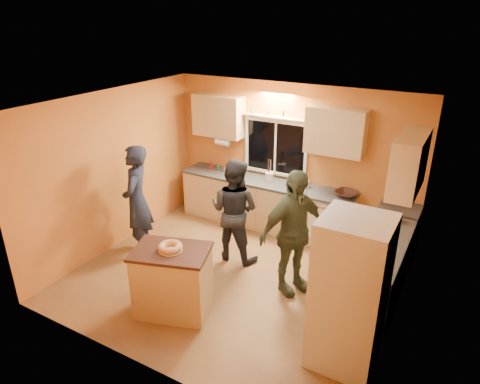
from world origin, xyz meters
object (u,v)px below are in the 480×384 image
Objects in this scene: island at (173,281)px; person_right at (293,233)px; person_left at (137,201)px; person_center at (234,210)px; refrigerator at (349,294)px.

island is 0.61× the size of person_right.
island is 0.61× the size of person_left.
person_left is at bearing 125.67° from person_right.
person_center is 1.18m from person_right.
refrigerator is 2.55m from person_center.
person_left is 1.09× the size of person_center.
person_center is at bearing 86.94° from person_left.
person_center is at bearing 149.24° from refrigerator.
person_left is at bearing 127.82° from island.
person_right is (1.15, 1.21, 0.44)m from island.
refrigerator is at bearing -11.38° from island.
refrigerator is 1.08× the size of person_center.
person_left is (-1.41, 0.95, 0.44)m from island.
island is (-2.20, -0.26, -0.43)m from refrigerator.
island is 1.72m from person_right.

